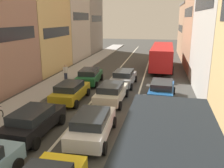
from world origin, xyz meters
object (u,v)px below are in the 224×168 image
(hatchback_centre_lane_third, at_px, (111,92))
(bus_mid_queue_primary, at_px, (162,55))
(sedan_left_lane_fourth, at_px, (90,76))
(sedan_left_lane_third, at_px, (71,91))
(coupe_centre_lane_fourth, at_px, (124,77))
(wagon_right_lane_far, at_px, (162,90))
(sedan_right_lane_behind_truck, at_px, (160,115))
(wagon_left_lane_second, at_px, (34,121))
(pedestrian_mid_sidewalk, at_px, (66,72))
(sedan_centre_lane_second, at_px, (92,125))
(removalist_box_truck, at_px, (167,168))

(hatchback_centre_lane_third, bearing_deg, bus_mid_queue_primary, -13.85)
(sedan_left_lane_fourth, bearing_deg, sedan_left_lane_third, 176.44)
(hatchback_centre_lane_third, distance_m, coupe_centre_lane_fourth, 4.87)
(sedan_left_lane_third, relative_size, coupe_centre_lane_fourth, 0.99)
(hatchback_centre_lane_third, distance_m, sedan_left_lane_third, 3.15)
(coupe_centre_lane_fourth, height_order, wagon_right_lane_far, same)
(sedan_left_lane_third, distance_m, sedan_right_lane_behind_truck, 7.59)
(sedan_left_lane_third, relative_size, sedan_right_lane_behind_truck, 0.98)
(sedan_left_lane_fourth, height_order, bus_mid_queue_primary, bus_mid_queue_primary)
(wagon_left_lane_second, relative_size, bus_mid_queue_primary, 0.41)
(pedestrian_mid_sidewalk, bearing_deg, coupe_centre_lane_fourth, -141.18)
(hatchback_centre_lane_third, relative_size, sedan_left_lane_third, 1.01)
(hatchback_centre_lane_third, xyz_separation_m, sedan_right_lane_behind_truck, (3.67, -3.75, 0.00))
(sedan_left_lane_third, bearing_deg, sedan_right_lane_behind_truck, -116.50)
(sedan_centre_lane_second, height_order, bus_mid_queue_primary, bus_mid_queue_primary)
(removalist_box_truck, xyz_separation_m, wagon_right_lane_far, (-0.11, 12.01, -1.18))
(sedan_right_lane_behind_truck, bearing_deg, wagon_right_lane_far, -4.63)
(hatchback_centre_lane_third, height_order, coupe_centre_lane_fourth, same)
(sedan_left_lane_third, relative_size, pedestrian_mid_sidewalk, 2.59)
(hatchback_centre_lane_third, relative_size, sedan_left_lane_fourth, 0.98)
(removalist_box_truck, xyz_separation_m, sedan_left_lane_fourth, (-7.01, 15.25, -1.18))
(removalist_box_truck, relative_size, coupe_centre_lane_fourth, 1.78)
(hatchback_centre_lane_third, bearing_deg, sedan_centre_lane_second, -176.96)
(coupe_centre_lane_fourth, bearing_deg, sedan_centre_lane_second, -178.27)
(sedan_centre_lane_second, height_order, hatchback_centre_lane_third, same)
(sedan_right_lane_behind_truck, xyz_separation_m, pedestrian_mid_sidewalk, (-9.61, 9.24, 0.15))
(sedan_left_lane_third, xyz_separation_m, pedestrian_mid_sidewalk, (-2.81, 5.87, 0.15))
(wagon_left_lane_second, bearing_deg, wagon_right_lane_far, -40.53)
(sedan_left_lane_fourth, relative_size, sedan_right_lane_behind_truck, 1.00)
(sedan_right_lane_behind_truck, bearing_deg, pedestrian_mid_sidewalk, 42.20)
(sedan_left_lane_fourth, relative_size, wagon_right_lane_far, 1.00)
(removalist_box_truck, height_order, sedan_left_lane_third, removalist_box_truck)
(sedan_right_lane_behind_truck, bearing_deg, sedan_centre_lane_second, 115.50)
(coupe_centre_lane_fourth, distance_m, wagon_right_lane_far, 4.87)
(sedan_centre_lane_second, relative_size, wagon_right_lane_far, 0.99)
(sedan_left_lane_third, bearing_deg, pedestrian_mid_sidewalk, 25.47)
(wagon_left_lane_second, relative_size, sedan_left_lane_third, 1.01)
(sedan_left_lane_third, bearing_deg, sedan_centre_lane_second, -148.53)
(removalist_box_truck, relative_size, wagon_left_lane_second, 1.78)
(coupe_centre_lane_fourth, bearing_deg, pedestrian_mid_sidewalk, 86.19)
(wagon_right_lane_far, height_order, pedestrian_mid_sidewalk, pedestrian_mid_sidewalk)
(sedan_right_lane_behind_truck, relative_size, pedestrian_mid_sidewalk, 2.66)
(removalist_box_truck, distance_m, sedan_right_lane_behind_truck, 6.86)
(sedan_right_lane_behind_truck, bearing_deg, wagon_left_lane_second, 103.79)
(removalist_box_truck, xyz_separation_m, hatchback_centre_lane_third, (-3.85, 10.51, -1.18))
(coupe_centre_lane_fourth, relative_size, sedan_left_lane_fourth, 0.99)
(wagon_left_lane_second, relative_size, sedan_right_lane_behind_truck, 0.99)
(coupe_centre_lane_fourth, height_order, sedan_right_lane_behind_truck, same)
(wagon_right_lane_far, distance_m, pedestrian_mid_sidewalk, 10.46)
(pedestrian_mid_sidewalk, bearing_deg, wagon_right_lane_far, -157.78)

